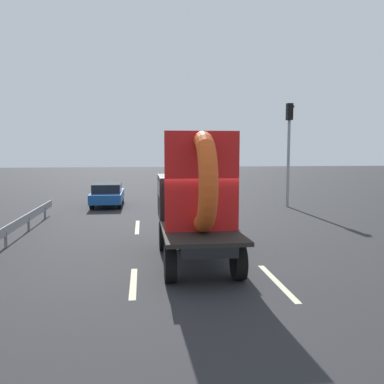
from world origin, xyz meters
TOP-DOWN VIEW (x-y plane):
  - ground_plane at (0.00, 0.00)m, footprint 120.00×120.00m
  - flatbed_truck at (-0.06, 0.63)m, footprint 2.02×5.23m
  - distant_sedan at (-3.56, 12.32)m, footprint 1.68×3.93m
  - traffic_light at (6.41, 10.84)m, footprint 0.42×0.36m
  - guardrail at (-6.06, 4.00)m, footprint 0.10×11.18m
  - lane_dash_left_near at (-1.81, -1.54)m, footprint 0.16×2.38m
  - lane_dash_left_far at (-1.81, 5.74)m, footprint 0.16×3.00m
  - lane_dash_right_near at (1.68, -1.89)m, footprint 0.16×2.90m
  - lane_dash_right_far at (1.68, 6.37)m, footprint 0.16×2.74m

SIDE VIEW (x-z plane):
  - ground_plane at x=0.00m, z-range 0.00..0.00m
  - lane_dash_left_near at x=-1.81m, z-range 0.00..0.01m
  - lane_dash_left_far at x=-1.81m, z-range 0.00..0.01m
  - lane_dash_right_near at x=1.68m, z-range 0.00..0.01m
  - lane_dash_right_far at x=1.68m, z-range 0.00..0.01m
  - guardrail at x=-6.06m, z-range 0.17..0.88m
  - distant_sedan at x=-3.56m, z-range 0.05..1.33m
  - flatbed_truck at x=-0.06m, z-range -0.15..3.55m
  - traffic_light at x=6.41m, z-range 0.87..6.53m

